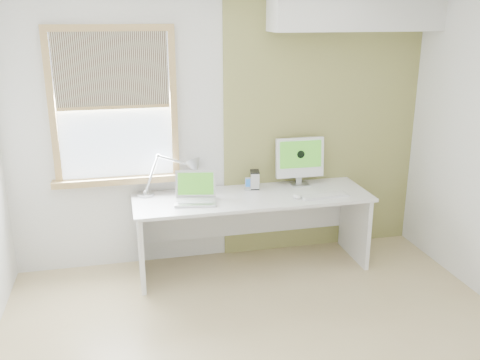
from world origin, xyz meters
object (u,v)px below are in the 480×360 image
object	(u,v)px
desk_lamp	(185,171)
laptop	(196,194)
desk	(251,213)
external_drive	(255,180)
imac	(300,159)

from	to	relation	value
desk_lamp	laptop	size ratio (longest dim) A/B	1.69
desk	external_drive	bearing A→B (deg)	63.45
external_drive	imac	xyz separation A→B (m)	(0.46, 0.02, 0.18)
laptop	desk	bearing A→B (deg)	7.98
imac	desk_lamp	bearing A→B (deg)	178.24
desk	imac	size ratio (longest dim) A/B	4.60
laptop	external_drive	size ratio (longest dim) A/B	2.37
desk	desk_lamp	size ratio (longest dim) A/B	3.15
laptop	imac	world-z (taller)	imac
laptop	imac	xyz separation A→B (m)	(1.07, 0.25, 0.20)
desk_lamp	laptop	distance (m)	0.32
desk	laptop	xyz separation A→B (m)	(-0.53, -0.07, 0.26)
desk_lamp	imac	size ratio (longest dim) A/B	1.46
desk_lamp	imac	distance (m)	1.13
external_drive	imac	world-z (taller)	imac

